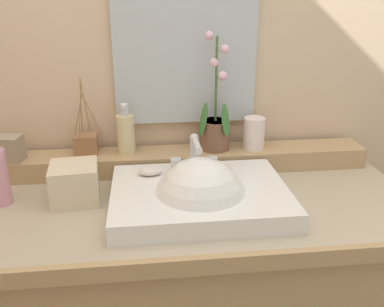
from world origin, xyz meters
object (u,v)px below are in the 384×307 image
soap_dispenser (126,133)px  tissue_box (75,183)px  potted_plant (215,127)px  tumbler_cup (254,133)px  trinket_box (9,149)px  reed_diffuser (86,142)px  soap_bar (150,171)px  sink_basin (200,200)px

soap_dispenser → tissue_box: (-0.14, -0.19, -0.08)m
potted_plant → tumbler_cup: potted_plant is taller
soap_dispenser → tissue_box: soap_dispenser is taller
trinket_box → tissue_box: 0.27m
reed_diffuser → tissue_box: reed_diffuser is taller
potted_plant → tumbler_cup: bearing=-3.6°
soap_bar → tumbler_cup: (0.35, 0.16, 0.05)m
soap_bar → trinket_box: trinket_box is taller
sink_basin → trinket_box: sink_basin is taller
potted_plant → tissue_box: potted_plant is taller
trinket_box → tissue_box: (0.22, -0.16, -0.05)m
tumbler_cup → sink_basin: bearing=-128.9°
potted_plant → soap_bar: bearing=-143.1°
sink_basin → tumbler_cup: size_ratio=4.60×
potted_plant → soap_dispenser: 0.29m
potted_plant → reed_diffuser: size_ratio=1.54×
reed_diffuser → tumbler_cup: bearing=-2.3°
potted_plant → tumbler_cup: 0.13m
trinket_box → reed_diffuser: bearing=21.3°
reed_diffuser → trinket_box: (-0.23, -0.05, 0.01)m
sink_basin → potted_plant: (0.09, 0.28, 0.12)m
soap_bar → soap_dispenser: bearing=114.0°
potted_plant → tissue_box: 0.48m
sink_basin → trinket_box: 0.62m
tissue_box → tumbler_cup: bearing=18.2°
potted_plant → tissue_box: size_ratio=2.92×
soap_bar → trinket_box: bearing=162.8°
tissue_box → potted_plant: bearing=24.0°
tumbler_cup → reed_diffuser: 0.55m
soap_bar → potted_plant: potted_plant is taller
soap_bar → soap_dispenser: soap_dispenser is taller
sink_basin → reed_diffuser: (-0.33, 0.29, 0.08)m
soap_dispenser → trinket_box: (-0.36, -0.03, -0.03)m
tissue_box → reed_diffuser: bearing=86.6°
soap_bar → potted_plant: size_ratio=0.18×
reed_diffuser → trinket_box: reed_diffuser is taller
trinket_box → soap_bar: bearing=-7.3°
sink_basin → trinket_box: bearing=156.6°
sink_basin → soap_bar: sink_basin is taller
potted_plant → tissue_box: (-0.43, -0.19, -0.09)m
reed_diffuser → tissue_box: bearing=-93.4°
soap_dispenser → reed_diffuser: size_ratio=0.66×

